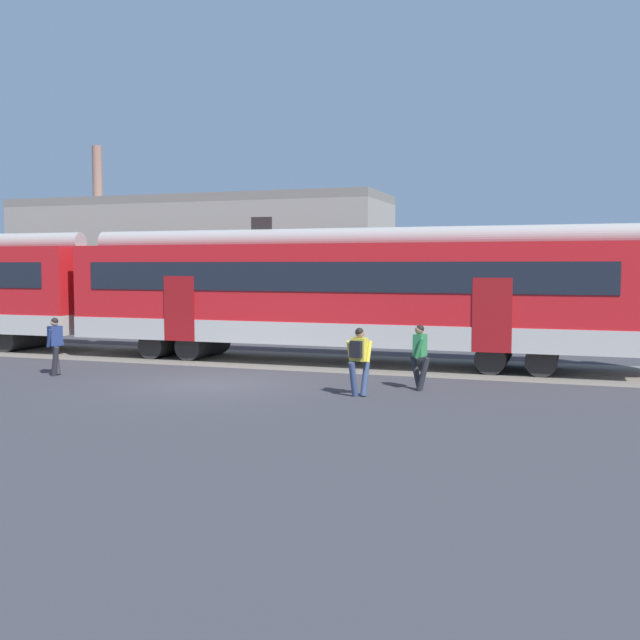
% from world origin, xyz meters
% --- Properties ---
extents(ground_plane, '(160.00, 160.00, 0.00)m').
position_xyz_m(ground_plane, '(0.00, 0.00, 0.00)').
color(ground_plane, '#38383D').
extents(track_bed, '(80.00, 4.40, 0.01)m').
position_xyz_m(track_bed, '(-9.03, 5.20, 0.01)').
color(track_bed, slate).
rests_on(track_bed, ground).
extents(commuter_train, '(38.05, 3.07, 4.73)m').
position_xyz_m(commuter_train, '(-6.54, 5.20, 2.25)').
color(commuter_train, '#B7B2AD').
rests_on(commuter_train, ground).
extents(pedestrian_navy, '(0.57, 0.65, 1.67)m').
position_xyz_m(pedestrian_navy, '(-4.90, -0.01, 0.96)').
color(pedestrian_navy, '#28282D').
rests_on(pedestrian_navy, ground).
extents(pedestrian_yellow, '(0.59, 0.62, 1.67)m').
position_xyz_m(pedestrian_yellow, '(4.24, -0.51, 0.99)').
color(pedestrian_yellow, navy).
rests_on(pedestrian_yellow, ground).
extents(pedestrian_green, '(0.61, 0.61, 1.67)m').
position_xyz_m(pedestrian_green, '(5.45, 0.87, 0.96)').
color(pedestrian_green, '#28282D').
rests_on(pedestrian_green, ground).
extents(background_building, '(18.72, 5.00, 9.20)m').
position_xyz_m(background_building, '(-8.51, 15.20, 3.21)').
color(background_building, gray).
rests_on(background_building, ground).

